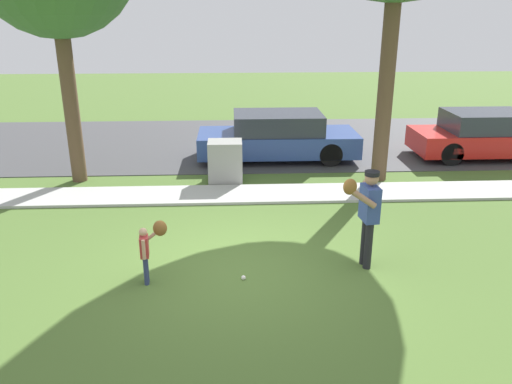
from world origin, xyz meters
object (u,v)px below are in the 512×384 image
person_adult (367,209)px  parked_hatchback_red (484,135)px  parked_wagon_blue (278,137)px  person_child (149,244)px  utility_cabinet (225,162)px  baseball (243,278)px

person_adult → parked_hatchback_red: size_ratio=0.42×
parked_wagon_blue → person_adult: bearing=97.7°
person_child → person_adult: bearing=-1.0°
utility_cabinet → parked_wagon_blue: (1.48, 1.98, 0.14)m
parked_wagon_blue → parked_hatchback_red: 5.98m
person_adult → utility_cabinet: 5.16m
person_child → parked_hatchback_red: 10.94m
person_adult → utility_cabinet: (-2.36, 4.56, -0.53)m
baseball → parked_hatchback_red: parked_hatchback_red is taller
parked_wagon_blue → baseball: bearing=80.6°
person_adult → person_child: 3.53m
parked_wagon_blue → parked_hatchback_red: same height
person_child → baseball: size_ratio=13.51×
person_adult → parked_wagon_blue: (-0.88, 6.55, -0.39)m
utility_cabinet → person_child: bearing=-103.0°
person_child → parked_hatchback_red: (8.59, 6.78, 0.01)m
parked_hatchback_red → utility_cabinet: bearing=14.2°
person_child → baseball: bearing=-7.4°
person_child → utility_cabinet: utility_cabinet is taller
parked_wagon_blue → parked_hatchback_red: (5.98, -0.10, -0.00)m
person_child → baseball: (1.46, -0.02, -0.62)m
utility_cabinet → parked_hatchback_red: (7.45, 1.88, 0.13)m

